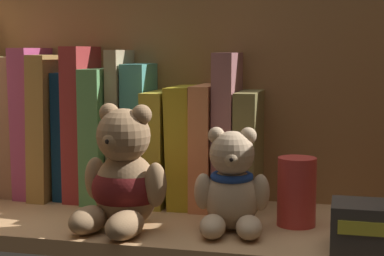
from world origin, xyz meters
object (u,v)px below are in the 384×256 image
(book_12, at_px, (230,129))
(book_5, at_px, (87,122))
(book_7, at_px, (123,125))
(pillar_candle, at_px, (297,192))
(book_1, at_px, (21,125))
(book_11, at_px, (209,144))
(book_8, at_px, (141,132))
(book_10, at_px, (187,144))
(book_6, at_px, (106,133))
(book_9, at_px, (164,146))
(book_4, at_px, (72,134))
(teddy_bear_smaller, at_px, (232,187))
(book_3, at_px, (56,125))
(book_0, at_px, (4,124))
(book_13, at_px, (251,148))
(small_product_box, at_px, (378,227))
(book_2, at_px, (38,121))
(teddy_bear_larger, at_px, (123,180))

(book_12, bearing_deg, book_5, 180.00)
(book_7, height_order, pillar_candle, book_7)
(book_1, relative_size, book_11, 1.22)
(book_8, xyz_separation_m, book_10, (0.07, 0.00, -0.02))
(book_6, bearing_deg, book_8, -0.00)
(book_7, bearing_deg, pillar_candle, -19.09)
(book_5, relative_size, book_11, 1.31)
(book_9, xyz_separation_m, book_10, (0.04, 0.00, 0.00))
(book_4, relative_size, teddy_bear_smaller, 1.47)
(book_3, distance_m, book_8, 0.14)
(book_7, bearing_deg, book_8, 0.00)
(book_0, xyz_separation_m, book_13, (0.39, -0.00, -0.02))
(book_7, bearing_deg, book_5, 180.00)
(book_7, distance_m, small_product_box, 0.41)
(book_1, bearing_deg, book_2, 0.00)
(book_3, relative_size, book_8, 1.06)
(book_2, distance_m, book_13, 0.34)
(book_3, distance_m, teddy_bear_larger, 0.23)
(book_6, xyz_separation_m, small_product_box, (0.39, -0.18, -0.07))
(book_1, distance_m, book_7, 0.17)
(book_5, relative_size, pillar_candle, 2.60)
(teddy_bear_smaller, bearing_deg, book_0, 160.43)
(book_0, height_order, book_11, book_0)
(book_1, xyz_separation_m, teddy_bear_smaller, (0.36, -0.14, -0.05))
(book_10, distance_m, book_12, 0.07)
(book_5, height_order, book_6, book_5)
(book_12, bearing_deg, small_product_box, -41.38)
(teddy_bear_larger, bearing_deg, book_10, 75.25)
(book_6, bearing_deg, teddy_bear_larger, -61.85)
(book_9, distance_m, book_10, 0.04)
(book_3, relative_size, book_5, 0.95)
(book_13, bearing_deg, teddy_bear_smaller, -91.17)
(book_4, bearing_deg, book_7, 0.00)
(book_10, relative_size, teddy_bear_larger, 1.10)
(book_11, xyz_separation_m, small_product_box, (0.23, -0.18, -0.06))
(book_3, distance_m, teddy_bear_smaller, 0.33)
(teddy_bear_larger, bearing_deg, book_2, 141.37)
(book_2, xyz_separation_m, small_product_box, (0.50, -0.18, -0.09))
(book_5, bearing_deg, book_9, -0.00)
(book_3, relative_size, pillar_candle, 2.46)
(book_6, xyz_separation_m, teddy_bear_smaller, (0.22, -0.14, -0.04))
(book_5, height_order, book_9, book_5)
(book_8, bearing_deg, book_0, 180.00)
(book_4, height_order, teddy_bear_larger, book_4)
(book_0, bearing_deg, book_6, 0.00)
(book_10, relative_size, book_11, 0.99)
(book_5, xyz_separation_m, book_9, (0.12, -0.00, -0.03))
(book_3, distance_m, book_7, 0.11)
(book_10, relative_size, small_product_box, 1.67)
(small_product_box, bearing_deg, pillar_candle, 138.84)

